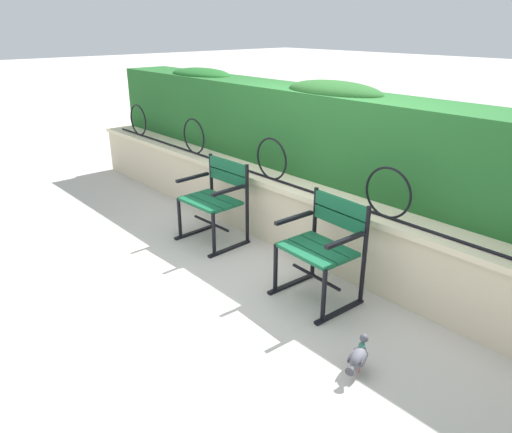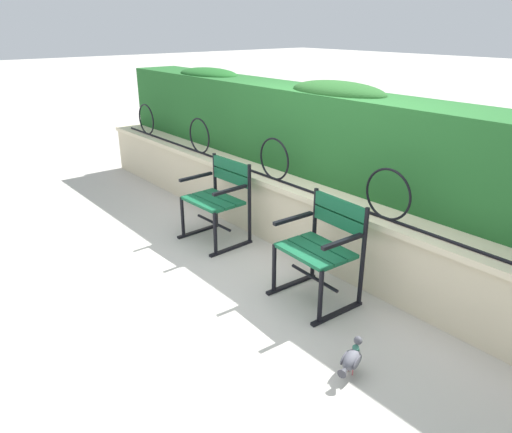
# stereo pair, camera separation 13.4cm
# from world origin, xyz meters

# --- Properties ---
(ground_plane) EXTENTS (60.00, 60.00, 0.00)m
(ground_plane) POSITION_xyz_m (0.00, 0.00, 0.00)
(ground_plane) COLOR #BCB7AD
(stone_wall) EXTENTS (7.81, 0.41, 0.64)m
(stone_wall) POSITION_xyz_m (0.00, 0.76, 0.32)
(stone_wall) COLOR beige
(stone_wall) RESTS_ON ground
(iron_arch_fence) EXTENTS (7.26, 0.02, 0.42)m
(iron_arch_fence) POSITION_xyz_m (-0.38, 0.69, 0.81)
(iron_arch_fence) COLOR black
(iron_arch_fence) RESTS_ON stone_wall
(hedge_row) EXTENTS (7.66, 0.63, 0.96)m
(hedge_row) POSITION_xyz_m (0.01, 1.25, 1.09)
(hedge_row) COLOR #236028
(hedge_row) RESTS_ON stone_wall
(park_chair_left) EXTENTS (0.62, 0.54, 0.82)m
(park_chair_left) POSITION_xyz_m (-0.82, 0.26, 0.46)
(park_chair_left) COLOR #145B38
(park_chair_left) RESTS_ON ground
(park_chair_right) EXTENTS (0.61, 0.55, 0.83)m
(park_chair_right) POSITION_xyz_m (0.63, 0.24, 0.45)
(park_chair_right) COLOR #145B38
(park_chair_right) RESTS_ON ground
(pigeon_near_chairs) EXTENTS (0.15, 0.29, 0.22)m
(pigeon_near_chairs) POSITION_xyz_m (1.40, -0.29, 0.11)
(pigeon_near_chairs) COLOR #5B5B66
(pigeon_near_chairs) RESTS_ON ground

